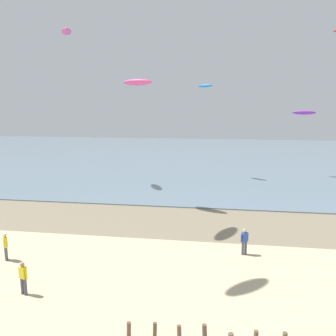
# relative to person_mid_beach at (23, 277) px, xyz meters

# --- Properties ---
(wet_sand_strip) EXTENTS (120.00, 8.10, 0.01)m
(wet_sand_strip) POSITION_rel_person_mid_beach_xyz_m (8.75, 12.39, -0.91)
(wet_sand_strip) COLOR #84755B
(wet_sand_strip) RESTS_ON ground
(sea) EXTENTS (160.00, 70.00, 0.10)m
(sea) POSITION_rel_person_mid_beach_xyz_m (8.75, 51.44, -0.87)
(sea) COLOR slate
(sea) RESTS_ON ground
(person_mid_beach) EXTENTS (0.54, 0.32, 1.71)m
(person_mid_beach) POSITION_rel_person_mid_beach_xyz_m (0.00, 0.00, 0.00)
(person_mid_beach) COLOR #4C4C56
(person_mid_beach) RESTS_ON ground
(person_by_waterline) EXTENTS (0.40, 0.45, 1.71)m
(person_by_waterline) POSITION_rel_person_mid_beach_xyz_m (-3.30, 3.56, 0.00)
(person_by_waterline) COLOR #4C4C56
(person_by_waterline) RESTS_ON ground
(person_right_flank) EXTENTS (0.50, 0.38, 1.71)m
(person_right_flank) POSITION_rel_person_mid_beach_xyz_m (11.28, 6.64, 0.00)
(person_right_flank) COLOR #4C4C56
(person_right_flank) RESTS_ON ground
(kite_aloft_1) EXTENTS (3.07, 1.35, 0.76)m
(kite_aloft_1) POSITION_rel_person_mid_beach_xyz_m (20.36, 34.04, 7.63)
(kite_aloft_1) COLOR purple
(kite_aloft_3) EXTENTS (2.37, 2.20, 0.46)m
(kite_aloft_3) POSITION_rel_person_mid_beach_xyz_m (7.40, 31.30, 11.05)
(kite_aloft_3) COLOR #2384D1
(kite_aloft_4) EXTENTS (2.42, 3.48, 0.61)m
(kite_aloft_4) POSITION_rel_person_mid_beach_xyz_m (-8.39, 25.26, 16.97)
(kite_aloft_4) COLOR #E54C99
(kite_aloft_5) EXTENTS (3.35, 2.32, 0.77)m
(kite_aloft_5) POSITION_rel_person_mid_beach_xyz_m (1.98, 16.73, 10.60)
(kite_aloft_5) COLOR #E54C99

